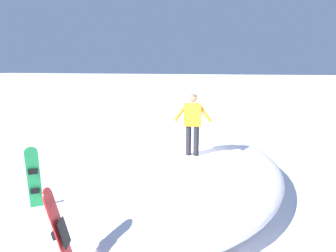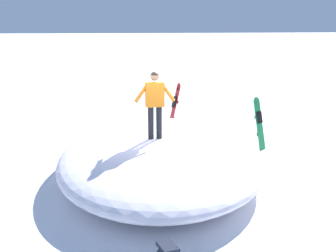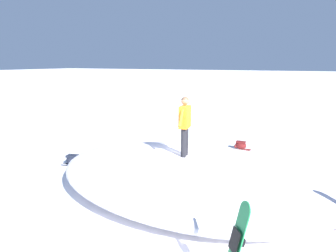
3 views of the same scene
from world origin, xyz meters
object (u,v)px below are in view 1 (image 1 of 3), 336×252
object	(u,v)px
snowboarder_standing	(193,121)
snowboard_primary_upright	(34,177)
snowboard_secondary_upright	(64,245)
backpack_near	(214,144)

from	to	relation	value
snowboarder_standing	snowboard_primary_upright	bearing A→B (deg)	33.33
snowboard_primary_upright	snowboard_secondary_upright	xyz separation A→B (m)	(-2.29, 2.14, 0.08)
snowboard_primary_upright	backpack_near	world-z (taller)	snowboard_primary_upright
snowboard_secondary_upright	backpack_near	world-z (taller)	snowboard_secondary_upright
snowboarder_standing	backpack_near	distance (m)	4.48
snowboarder_standing	snowboard_secondary_upright	world-z (taller)	snowboarder_standing
snowboard_primary_upright	snowboard_secondary_upright	size ratio (longest dim) A/B	0.91
snowboard_secondary_upright	snowboarder_standing	bearing A→B (deg)	-102.29
snowboarder_standing	backpack_near	world-z (taller)	snowboarder_standing
snowboard_primary_upright	snowboard_secondary_upright	distance (m)	3.13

